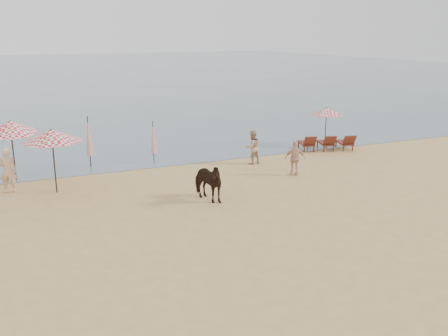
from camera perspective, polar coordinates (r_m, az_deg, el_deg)
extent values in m
plane|color=tan|center=(14.39, 8.18, -9.00)|extent=(120.00, 120.00, 0.00)
cube|color=#51606B|center=(91.53, -19.69, 10.55)|extent=(160.00, 140.00, 0.06)
cube|color=maroon|center=(26.30, 9.37, 2.78)|extent=(0.98, 1.43, 0.07)
cube|color=maroon|center=(25.59, 9.80, 3.02)|extent=(0.71, 0.59, 0.57)
cube|color=maroon|center=(26.59, 11.50, 2.82)|extent=(0.98, 1.43, 0.07)
cube|color=maroon|center=(25.89, 12.00, 3.05)|extent=(0.71, 0.59, 0.57)
cube|color=maroon|center=(26.92, 13.59, 2.84)|extent=(0.98, 1.43, 0.07)
cube|color=maroon|center=(26.22, 14.14, 3.08)|extent=(0.71, 0.59, 0.57)
cylinder|color=black|center=(19.74, -18.82, 0.47)|extent=(0.05, 0.05, 2.26)
cone|color=red|center=(19.51, -19.09, 3.53)|extent=(2.15, 2.15, 0.46)
sphere|color=black|center=(19.48, -19.14, 4.12)|extent=(0.08, 0.08, 0.08)
cylinder|color=black|center=(21.98, -22.93, 1.55)|extent=(0.05, 0.05, 2.29)
cone|color=red|center=(21.77, -23.22, 4.35)|extent=(2.03, 2.06, 0.69)
sphere|color=black|center=(21.74, -23.28, 4.90)|extent=(0.09, 0.09, 0.09)
cylinder|color=black|center=(27.20, 11.54, 4.46)|extent=(0.04, 0.04, 1.93)
cone|color=red|center=(27.05, 11.64, 6.38)|extent=(1.72, 1.72, 0.39)
sphere|color=black|center=(27.03, 11.66, 6.74)|extent=(0.07, 0.07, 0.07)
cylinder|color=black|center=(23.09, -15.17, 2.88)|extent=(0.05, 0.05, 2.33)
cone|color=red|center=(23.03, -15.22, 3.56)|extent=(0.28, 0.28, 1.75)
cylinder|color=black|center=(23.28, -8.08, 2.91)|extent=(0.04, 0.04, 1.98)
cone|color=red|center=(23.23, -8.10, 3.49)|extent=(0.24, 0.24, 1.48)
imported|color=black|center=(17.88, -2.03, -1.55)|extent=(1.23, 1.86, 1.44)
imported|color=#E4B98E|center=(20.45, -23.49, -0.26)|extent=(0.70, 0.53, 1.73)
imported|color=tan|center=(23.04, 3.25, 2.39)|extent=(0.85, 0.71, 1.57)
imported|color=tan|center=(21.33, 8.11, 1.10)|extent=(0.94, 0.67, 1.47)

